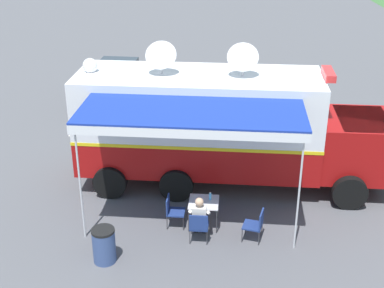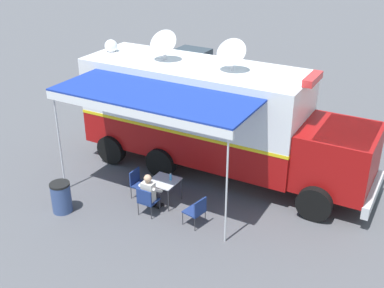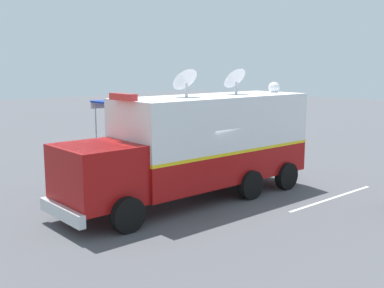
# 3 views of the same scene
# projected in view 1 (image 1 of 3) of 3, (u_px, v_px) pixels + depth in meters

# --- Properties ---
(ground_plane) EXTENTS (100.00, 100.00, 0.00)m
(ground_plane) POSITION_uv_depth(u_px,v_px,m) (198.00, 180.00, 16.73)
(ground_plane) COLOR #515156
(lot_stripe) EXTENTS (0.52, 4.79, 0.01)m
(lot_stripe) POSITION_uv_depth(u_px,v_px,m) (131.00, 138.00, 19.73)
(lot_stripe) COLOR silver
(lot_stripe) RESTS_ON ground
(command_truck) EXTENTS (5.33, 9.66, 4.53)m
(command_truck) POSITION_uv_depth(u_px,v_px,m) (223.00, 125.00, 15.83)
(command_truck) COLOR #9E0F0F
(command_truck) RESTS_ON ground
(folding_table) EXTENTS (0.86, 0.86, 0.73)m
(folding_table) POSITION_uv_depth(u_px,v_px,m) (204.00, 203.00, 14.16)
(folding_table) COLOR silver
(folding_table) RESTS_ON ground
(water_bottle) EXTENTS (0.07, 0.07, 0.22)m
(water_bottle) POSITION_uv_depth(u_px,v_px,m) (210.00, 196.00, 14.19)
(water_bottle) COLOR #4C99D8
(water_bottle) RESTS_ON folding_table
(folding_chair_at_table) EXTENTS (0.52, 0.52, 0.87)m
(folding_chair_at_table) POSITION_uv_depth(u_px,v_px,m) (199.00, 225.00, 13.50)
(folding_chair_at_table) COLOR navy
(folding_chair_at_table) RESTS_ON ground
(folding_chair_beside_table) EXTENTS (0.52, 0.52, 0.87)m
(folding_chair_beside_table) POSITION_uv_depth(u_px,v_px,m) (172.00, 209.00, 14.21)
(folding_chair_beside_table) COLOR navy
(folding_chair_beside_table) RESTS_ON ground
(folding_chair_spare_by_truck) EXTENTS (0.60, 0.60, 0.87)m
(folding_chair_spare_by_truck) POSITION_uv_depth(u_px,v_px,m) (256.00, 223.00, 13.58)
(folding_chair_spare_by_truck) COLOR navy
(folding_chair_spare_by_truck) RESTS_ON ground
(seated_responder) EXTENTS (0.69, 0.58, 1.25)m
(seated_responder) POSITION_uv_depth(u_px,v_px,m) (199.00, 216.00, 13.62)
(seated_responder) COLOR silver
(seated_responder) RESTS_ON ground
(trash_bin) EXTENTS (0.57, 0.57, 0.91)m
(trash_bin) POSITION_uv_depth(u_px,v_px,m) (104.00, 245.00, 12.80)
(trash_bin) COLOR #384C7F
(trash_bin) RESTS_ON ground
(car_behind_truck) EXTENTS (4.37, 2.37, 1.76)m
(car_behind_truck) POSITION_uv_depth(u_px,v_px,m) (116.00, 83.00, 22.86)
(car_behind_truck) COLOR #B2B5BA
(car_behind_truck) RESTS_ON ground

